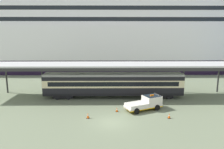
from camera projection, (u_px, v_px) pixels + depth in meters
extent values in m
plane|color=#687358|center=(112.00, 122.00, 25.14)|extent=(400.00, 400.00, 0.00)
cube|color=black|center=(171.00, 62.00, 67.85)|extent=(164.69, 26.18, 3.84)
cube|color=white|center=(172.00, 42.00, 66.68)|extent=(164.69, 26.18, 8.95)
cube|color=white|center=(173.00, 23.00, 65.60)|extent=(151.52, 24.08, 2.86)
cube|color=black|center=(187.00, 19.00, 53.78)|extent=(144.93, 0.12, 1.03)
cube|color=white|center=(173.00, 13.00, 65.07)|extent=(145.46, 23.12, 2.86)
cube|color=black|center=(187.00, 8.00, 53.73)|extent=(139.13, 0.12, 1.03)
cube|color=white|center=(174.00, 3.00, 64.55)|extent=(139.40, 22.16, 2.86)
cube|color=#BDBDBD|center=(113.00, 64.00, 34.79)|extent=(44.79, 6.26, 0.25)
cube|color=#2B2B2B|center=(114.00, 70.00, 31.88)|extent=(44.79, 0.20, 0.50)
cylinder|color=#2B2B2B|center=(7.00, 78.00, 37.78)|extent=(0.28, 0.28, 5.40)
cylinder|color=#2B2B2B|center=(42.00, 78.00, 37.85)|extent=(0.28, 0.28, 5.40)
cylinder|color=#2B2B2B|center=(78.00, 78.00, 37.92)|extent=(0.28, 0.28, 5.40)
cylinder|color=#2B2B2B|center=(113.00, 78.00, 37.99)|extent=(0.28, 0.28, 5.40)
cylinder|color=#2B2B2B|center=(148.00, 78.00, 38.06)|extent=(0.28, 0.28, 5.40)
cylinder|color=#2B2B2B|center=(183.00, 78.00, 38.13)|extent=(0.28, 0.28, 5.40)
cylinder|color=#2B2B2B|center=(218.00, 78.00, 38.20)|extent=(0.28, 0.28, 5.40)
cube|color=black|center=(113.00, 93.00, 35.16)|extent=(22.78, 2.80, 0.40)
cube|color=black|center=(113.00, 89.00, 35.04)|extent=(22.78, 2.80, 0.90)
cube|color=beige|center=(113.00, 83.00, 34.84)|extent=(22.78, 2.80, 1.20)
cube|color=black|center=(113.00, 84.00, 33.49)|extent=(20.96, 0.08, 0.72)
cube|color=black|center=(113.00, 77.00, 34.68)|extent=(22.78, 2.80, 0.60)
cube|color=#A1A1A1|center=(113.00, 74.00, 34.59)|extent=(22.78, 2.69, 0.36)
cube|color=black|center=(64.00, 95.00, 35.14)|extent=(3.20, 2.35, 0.50)
cylinder|color=black|center=(57.00, 97.00, 33.98)|extent=(0.84, 0.12, 0.84)
cylinder|color=black|center=(68.00, 97.00, 34.00)|extent=(0.84, 0.12, 0.84)
cube|color=black|center=(162.00, 95.00, 35.32)|extent=(3.20, 2.35, 0.50)
cylinder|color=black|center=(158.00, 97.00, 34.16)|extent=(0.84, 0.12, 0.84)
cylinder|color=black|center=(169.00, 97.00, 34.18)|extent=(0.84, 0.12, 0.84)
cube|color=silver|center=(143.00, 106.00, 29.29)|extent=(5.56, 3.98, 0.36)
cube|color=#F2B20C|center=(143.00, 107.00, 29.31)|extent=(5.57, 4.00, 0.12)
cube|color=silver|center=(152.00, 100.00, 29.76)|extent=(2.88, 2.70, 1.10)
cube|color=#19232D|center=(152.00, 97.00, 29.70)|extent=(2.66, 2.54, 0.44)
cube|color=orange|center=(152.00, 95.00, 29.65)|extent=(0.59, 0.41, 0.16)
cube|color=silver|center=(137.00, 104.00, 28.79)|extent=(3.45, 2.96, 0.36)
cylinder|color=black|center=(149.00, 103.00, 30.91)|extent=(0.83, 0.56, 0.80)
cylinder|color=black|center=(157.00, 108.00, 29.13)|extent=(0.83, 0.56, 0.80)
cylinder|color=black|center=(129.00, 107.00, 29.51)|extent=(0.83, 0.56, 0.80)
cylinder|color=black|center=(137.00, 111.00, 27.74)|extent=(0.83, 0.56, 0.80)
cube|color=black|center=(169.00, 118.00, 26.43)|extent=(0.36, 0.36, 0.04)
cone|color=#EA590F|center=(169.00, 116.00, 26.37)|extent=(0.30, 0.30, 0.61)
cylinder|color=white|center=(169.00, 115.00, 26.37)|extent=(0.17, 0.17, 0.08)
cube|color=black|center=(117.00, 112.00, 28.70)|extent=(0.36, 0.36, 0.04)
cone|color=#EA590F|center=(117.00, 109.00, 28.64)|extent=(0.30, 0.30, 0.57)
cylinder|color=white|center=(117.00, 109.00, 28.63)|extent=(0.17, 0.17, 0.08)
cube|color=black|center=(88.00, 118.00, 26.42)|extent=(0.36, 0.36, 0.04)
cone|color=#EA590F|center=(88.00, 115.00, 26.36)|extent=(0.30, 0.30, 0.69)
cylinder|color=white|center=(88.00, 115.00, 26.35)|extent=(0.17, 0.17, 0.10)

